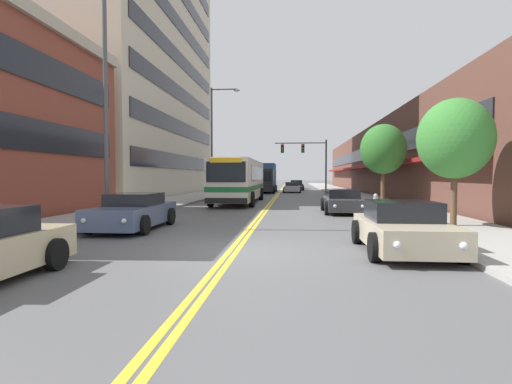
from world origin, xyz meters
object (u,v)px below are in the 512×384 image
city_bus (240,179)px  traffic_signal_mast (308,155)px  street_tree_right_mid (383,149)px  car_red_moving_second (297,185)px  car_charcoal_moving_third (296,185)px  street_tree_right_near (455,139)px  car_silver_moving_lead (292,187)px  car_slate_blue_parked_left_near (134,212)px  box_truck (265,178)px  car_champagne_parked_right_foreground (403,228)px  fire_hydrant (375,202)px  car_white_parked_left_far (234,189)px  car_dark_grey_parked_right_mid (343,202)px  street_lamp_left_near (113,87)px  street_lamp_left_far (215,134)px

city_bus → traffic_signal_mast: 15.99m
street_tree_right_mid → car_red_moving_second: bearing=97.4°
car_charcoal_moving_third → street_tree_right_near: size_ratio=1.00×
car_silver_moving_lead → car_slate_blue_parked_left_near: bearing=-99.9°
car_slate_blue_parked_left_near → box_truck: bearing=85.4°
street_tree_right_mid → car_champagne_parked_right_foreground: bearing=-100.5°
car_silver_moving_lead → fire_hydrant: (4.44, -26.34, 0.01)m
car_slate_blue_parked_left_near → street_tree_right_mid: (11.48, 10.94, 2.98)m
car_white_parked_left_far → street_tree_right_near: size_ratio=0.96×
city_bus → fire_hydrant: bearing=-42.7°
traffic_signal_mast → car_dark_grey_parked_right_mid: bearing=-87.3°
car_champagne_parked_right_foreground → car_dark_grey_parked_right_mid: car_champagne_parked_right_foreground is taller
car_slate_blue_parked_left_near → street_lamp_left_near: 4.66m
car_champagne_parked_right_foreground → car_white_parked_left_far: bearing=106.6°
car_silver_moving_lead → street_lamp_left_near: 34.66m
street_lamp_left_near → fire_hydrant: bearing=33.9°
car_dark_grey_parked_right_mid → car_red_moving_second: 41.34m
city_bus → street_lamp_left_far: 6.37m
car_slate_blue_parked_left_near → car_champagne_parked_right_foreground: size_ratio=1.13×
car_white_parked_left_far → car_champagne_parked_right_foreground: bearing=-73.4°
car_slate_blue_parked_left_near → car_dark_grey_parked_right_mid: (8.60, 7.34, -0.03)m
street_lamp_left_near → street_tree_right_mid: size_ratio=1.78×
car_champagne_parked_right_foreground → car_silver_moving_lead: (-2.91, 37.29, -0.04)m
car_silver_moving_lead → street_tree_right_mid: bearing=-76.1°
car_slate_blue_parked_left_near → street_lamp_left_far: street_lamp_left_far is taller
car_silver_moving_lead → car_red_moving_second: bearing=87.3°
car_slate_blue_parked_left_near → car_red_moving_second: (6.58, 48.63, -0.05)m
street_lamp_left_far → city_bus: bearing=-58.5°
car_white_parked_left_far → traffic_signal_mast: bearing=27.5°
city_bus → street_tree_right_mid: 10.39m
car_white_parked_left_far → car_dark_grey_parked_right_mid: car_white_parked_left_far is taller
city_bus → box_truck: 17.76m
street_lamp_left_far → street_tree_right_mid: (12.12, -8.31, -1.91)m
car_white_parked_left_far → street_tree_right_mid: size_ratio=0.90×
car_silver_moving_lead → street_lamp_left_far: street_lamp_left_far is taller
car_silver_moving_lead → street_tree_right_mid: 23.53m
street_lamp_left_far → box_truck: bearing=76.2°
traffic_signal_mast → street_lamp_left_near: bearing=-105.4°
car_champagne_parked_right_foreground → street_tree_right_mid: bearing=79.5°
box_truck → street_lamp_left_far: (-3.27, -13.37, 3.79)m
traffic_signal_mast → fire_hydrant: (2.73, -22.43, -3.62)m
car_champagne_parked_right_foreground → traffic_signal_mast: bearing=92.1°
car_silver_moving_lead → street_lamp_left_far: size_ratio=0.47×
car_white_parked_left_far → car_champagne_parked_right_foreground: (8.79, -29.44, -0.04)m
car_charcoal_moving_third → street_tree_right_mid: (5.03, -30.65, 2.97)m
car_champagne_parked_right_foreground → street_tree_right_mid: 15.19m
city_bus → fire_hydrant: (8.26, -7.63, -1.16)m
box_truck → street_tree_right_near: street_tree_right_near is taller
car_silver_moving_lead → street_tree_right_near: bearing=-79.5°
car_white_parked_left_far → traffic_signal_mast: (7.59, 3.94, 3.55)m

